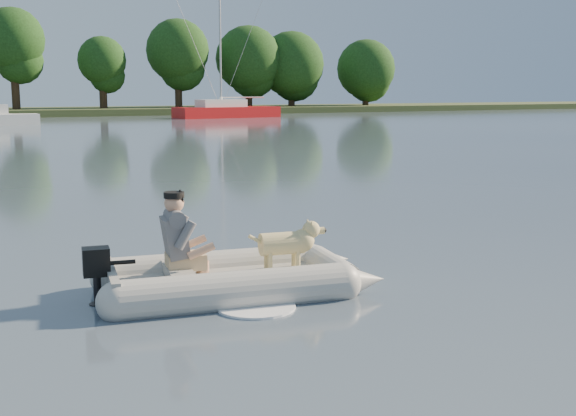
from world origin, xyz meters
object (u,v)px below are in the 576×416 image
dinghy (234,246)px  dog (282,247)px  motorboat (2,111)px  man (177,234)px  sailboat (226,111)px

dinghy → dog: 0.60m
dinghy → motorboat: 43.23m
man → motorboat: motorboat is taller
dog → sailboat: 52.08m
dog → sailboat: sailboat is taller
sailboat → motorboat: bearing=-169.5°
sailboat → dog: bearing=-117.2°
motorboat → sailboat: (17.86, 5.28, -0.36)m
dog → sailboat: (18.93, 48.52, 0.06)m
dinghy → sailboat: size_ratio=0.36×
dinghy → man: man is taller
dinghy → dog: (0.59, -0.04, -0.06)m
dinghy → man: 0.67m
man → sailboat: sailboat is taller
motorboat → sailboat: sailboat is taller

